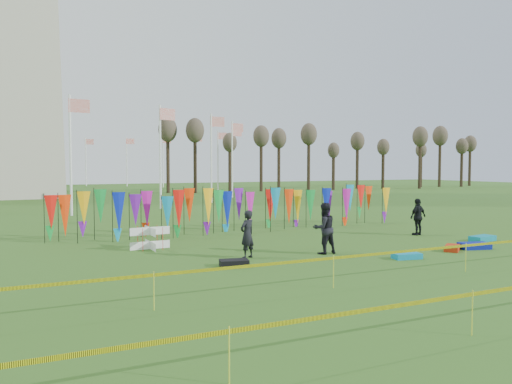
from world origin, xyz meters
name	(u,v)px	position (x,y,z in m)	size (l,w,h in m)	color
ground	(336,262)	(0.00, 0.00, 0.00)	(160.00, 160.00, 0.00)	#325618
banner_row	(242,207)	(0.28, 8.70, 1.25)	(18.64, 0.64, 2.13)	black
caution_tape_near	(390,254)	(-0.22, -3.00, 0.78)	(26.00, 0.02, 0.90)	#EFF105
tree_line	(348,146)	(32.00, 44.00, 6.17)	(53.92, 1.92, 7.84)	#35271A
box_kite	(150,238)	(-5.18, 5.36, 0.45)	(0.81, 0.81, 0.90)	red
person_left	(247,234)	(-2.45, 2.02, 0.86)	(0.63, 0.46, 1.73)	black
person_mid	(324,228)	(0.53, 1.59, 0.97)	(0.94, 0.58, 1.93)	black
person_right	(418,217)	(7.38, 3.95, 0.88)	(1.03, 0.59, 1.76)	black
kite_bag_turquoise	(407,256)	(2.65, -0.54, 0.10)	(1.00, 0.50, 0.20)	#0B84B3
kite_bag_blue	(474,246)	(6.58, -0.04, 0.12)	(1.18, 0.62, 0.25)	#091994
kite_bag_red	(452,248)	(5.47, 0.04, 0.10)	(1.10, 0.50, 0.20)	red
kite_bag_black	(234,263)	(-3.45, 0.87, 0.11)	(0.94, 0.55, 0.22)	black
kite_bag_teal	(482,238)	(8.60, 1.29, 0.12)	(1.23, 0.59, 0.24)	#0B819E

